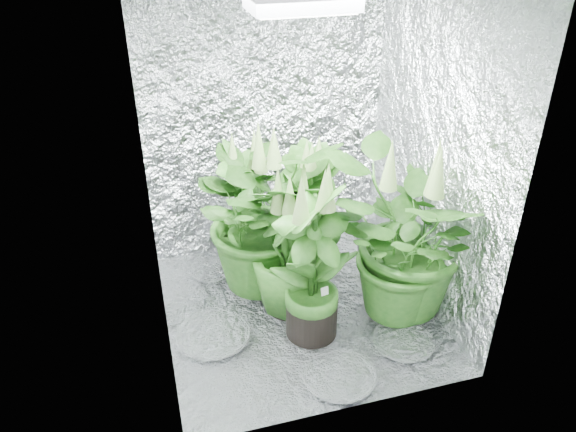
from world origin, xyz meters
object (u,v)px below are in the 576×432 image
at_px(grow_lamp, 302,2).
at_px(plant_d, 290,248).
at_px(circulation_fan, 366,244).
at_px(plant_a, 261,215).
at_px(plant_f, 313,263).
at_px(plant_b, 245,208).
at_px(plant_e, 409,240).
at_px(plant_c, 307,217).

xyz_separation_m(grow_lamp, plant_d, (-0.04, 0.05, -1.38)).
bearing_deg(circulation_fan, plant_a, -165.87).
bearing_deg(plant_f, circulation_fan, 44.87).
height_order(plant_b, plant_f, plant_f).
xyz_separation_m(plant_b, plant_d, (0.15, -0.55, 0.01)).
bearing_deg(plant_b, plant_e, -44.93).
height_order(grow_lamp, plant_a, grow_lamp).
relative_size(plant_e, circulation_fan, 3.19).
bearing_deg(plant_b, plant_d, -74.26).
bearing_deg(plant_a, plant_b, 101.05).
height_order(plant_d, circulation_fan, plant_d).
relative_size(plant_d, circulation_fan, 2.65).
bearing_deg(plant_e, plant_c, 128.90).
xyz_separation_m(plant_b, plant_e, (0.80, -0.79, 0.10)).
distance_m(grow_lamp, circulation_fan, 1.81).
bearing_deg(plant_c, plant_f, -104.57).
bearing_deg(plant_e, circulation_fan, 90.48).
xyz_separation_m(plant_e, plant_f, (-0.58, -0.01, -0.04)).
xyz_separation_m(plant_f, circulation_fan, (0.58, 0.57, -0.34)).
bearing_deg(grow_lamp, plant_e, -18.36).
xyz_separation_m(grow_lamp, plant_f, (0.02, -0.21, -1.33)).
bearing_deg(plant_f, plant_e, 1.32).
height_order(grow_lamp, plant_d, grow_lamp).
distance_m(plant_a, plant_b, 0.27).
distance_m(plant_b, circulation_fan, 0.87).
bearing_deg(plant_f, plant_c, 75.43).
relative_size(grow_lamp, plant_a, 0.43).
distance_m(plant_e, plant_f, 0.58).
bearing_deg(grow_lamp, plant_a, 113.46).
xyz_separation_m(plant_b, circulation_fan, (0.79, -0.23, -0.28)).
xyz_separation_m(grow_lamp, plant_c, (0.16, 0.34, -1.37)).
bearing_deg(grow_lamp, plant_b, 108.33).
height_order(plant_a, plant_d, plant_a).
bearing_deg(plant_b, plant_a, -78.95).
relative_size(plant_e, plant_f, 1.08).
height_order(plant_b, plant_d, plant_d).
distance_m(grow_lamp, plant_f, 1.34).
bearing_deg(circulation_fan, plant_e, -77.19).
xyz_separation_m(grow_lamp, plant_b, (-0.20, 0.59, -1.39)).
xyz_separation_m(plant_c, plant_e, (0.44, -0.54, 0.08)).
bearing_deg(plant_a, plant_e, -35.80).
xyz_separation_m(plant_d, plant_e, (0.64, -0.25, 0.09)).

